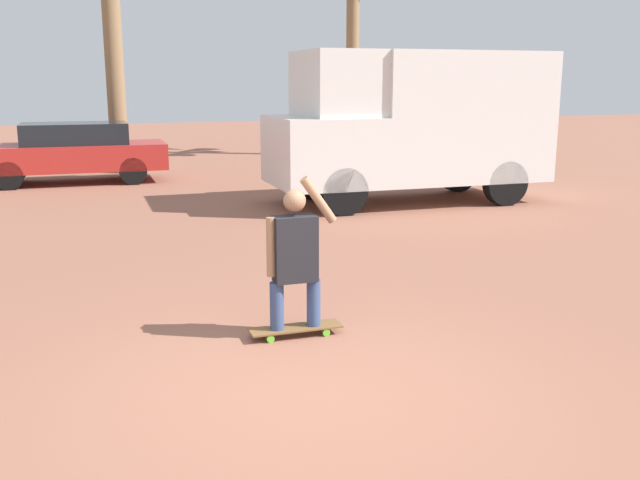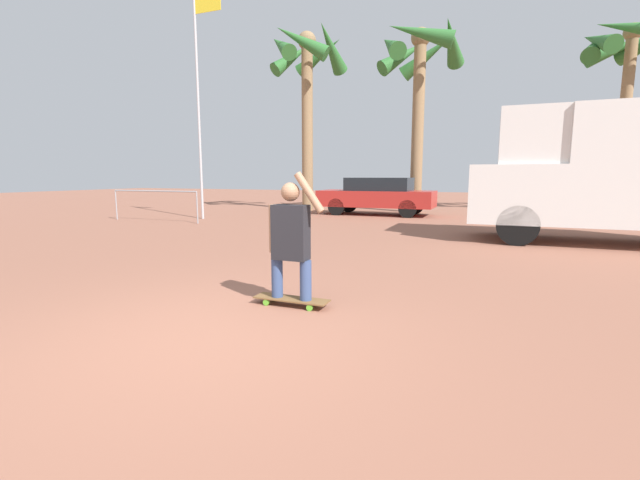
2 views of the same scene
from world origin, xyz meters
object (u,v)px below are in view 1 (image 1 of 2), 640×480
object	(u,v)px
camper_van	(414,121)
skateboard	(296,328)
parked_car_red	(72,151)
person_skateboarder	(295,252)

from	to	relation	value
camper_van	skateboard	bearing A→B (deg)	-123.50
camper_van	parked_car_red	distance (m)	8.73
skateboard	parked_car_red	distance (m)	12.63
skateboard	person_skateboarder	size ratio (longest dim) A/B	0.61
camper_van	parked_car_red	size ratio (longest dim) A/B	1.25
skateboard	camper_van	bearing A→B (deg)	56.50
person_skateboarder	camper_van	size ratio (longest dim) A/B	0.27
camper_van	parked_car_red	xyz separation A→B (m)	(-6.84, 5.34, -0.91)
skateboard	person_skateboarder	xyz separation A→B (m)	(-0.00, -0.00, 0.79)
person_skateboarder	skateboard	bearing A→B (deg)	0.00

